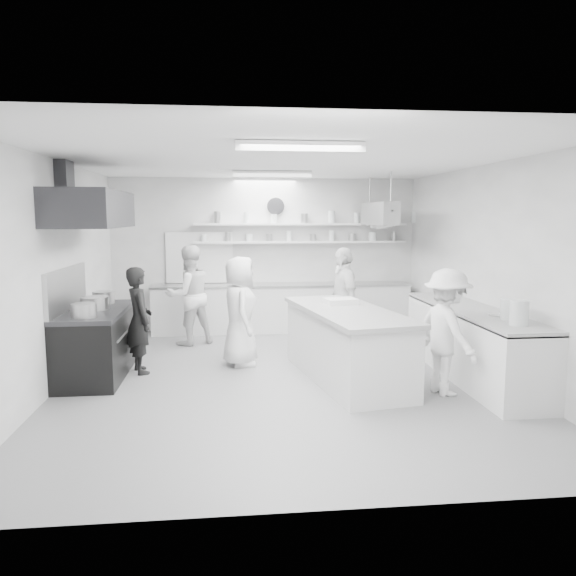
{
  "coord_description": "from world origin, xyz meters",
  "views": [
    {
      "loc": [
        -0.72,
        -7.41,
        2.25
      ],
      "look_at": [
        0.14,
        0.6,
        1.2
      ],
      "focal_mm": 34.24,
      "sensor_mm": 36.0,
      "label": 1
    }
  ],
  "objects": [
    {
      "name": "floor",
      "position": [
        0.0,
        0.0,
        -0.01
      ],
      "size": [
        6.0,
        7.0,
        0.02
      ],
      "primitive_type": "cube",
      "color": "#9A9A9A",
      "rests_on": "ground"
    },
    {
      "name": "ceiling",
      "position": [
        0.0,
        0.0,
        3.01
      ],
      "size": [
        6.0,
        7.0,
        0.02
      ],
      "primitive_type": "cube",
      "color": "white",
      "rests_on": "wall_back"
    },
    {
      "name": "wall_back",
      "position": [
        0.0,
        3.5,
        1.5
      ],
      "size": [
        6.0,
        0.04,
        3.0
      ],
      "primitive_type": "cube",
      "color": "silver",
      "rests_on": "floor"
    },
    {
      "name": "wall_front",
      "position": [
        0.0,
        -3.5,
        1.5
      ],
      "size": [
        6.0,
        0.04,
        3.0
      ],
      "primitive_type": "cube",
      "color": "silver",
      "rests_on": "floor"
    },
    {
      "name": "wall_left",
      "position": [
        -3.0,
        0.0,
        1.5
      ],
      "size": [
        0.04,
        7.0,
        3.0
      ],
      "primitive_type": "cube",
      "color": "silver",
      "rests_on": "floor"
    },
    {
      "name": "wall_right",
      "position": [
        3.0,
        0.0,
        1.5
      ],
      "size": [
        0.04,
        7.0,
        3.0
      ],
      "primitive_type": "cube",
      "color": "silver",
      "rests_on": "floor"
    },
    {
      "name": "stove",
      "position": [
        -2.6,
        0.4,
        0.45
      ],
      "size": [
        0.8,
        1.8,
        0.9
      ],
      "primitive_type": "cube",
      "color": "black",
      "rests_on": "floor"
    },
    {
      "name": "exhaust_hood",
      "position": [
        -2.6,
        0.4,
        2.35
      ],
      "size": [
        0.85,
        2.0,
        0.5
      ],
      "primitive_type": "cube",
      "color": "#2C2C2F",
      "rests_on": "wall_left"
    },
    {
      "name": "back_counter",
      "position": [
        0.3,
        3.2,
        0.46
      ],
      "size": [
        5.0,
        0.6,
        0.92
      ],
      "primitive_type": "cube",
      "color": "white",
      "rests_on": "floor"
    },
    {
      "name": "shelf_lower",
      "position": [
        0.7,
        3.37,
        1.75
      ],
      "size": [
        4.2,
        0.26,
        0.04
      ],
      "primitive_type": "cube",
      "color": "white",
      "rests_on": "wall_back"
    },
    {
      "name": "shelf_upper",
      "position": [
        0.7,
        3.37,
        2.1
      ],
      "size": [
        4.2,
        0.26,
        0.04
      ],
      "primitive_type": "cube",
      "color": "white",
      "rests_on": "wall_back"
    },
    {
      "name": "pass_through_window",
      "position": [
        -1.3,
        3.48,
        1.45
      ],
      "size": [
        1.3,
        0.04,
        1.0
      ],
      "primitive_type": "cube",
      "color": "black",
      "rests_on": "wall_back"
    },
    {
      "name": "wall_clock",
      "position": [
        0.2,
        3.46,
        2.45
      ],
      "size": [
        0.32,
        0.05,
        0.32
      ],
      "primitive_type": "cylinder",
      "rotation": [
        1.57,
        0.0,
        0.0
      ],
      "color": "white",
      "rests_on": "wall_back"
    },
    {
      "name": "right_counter",
      "position": [
        2.65,
        -0.2,
        0.47
      ],
      "size": [
        0.74,
        3.3,
        0.94
      ],
      "primitive_type": "cube",
      "color": "white",
      "rests_on": "floor"
    },
    {
      "name": "pot_rack",
      "position": [
        2.0,
        2.4,
        2.3
      ],
      "size": [
        0.3,
        1.6,
        0.4
      ],
      "primitive_type": "cube",
      "color": "#A8A8A8",
      "rests_on": "ceiling"
    },
    {
      "name": "light_fixture_front",
      "position": [
        0.0,
        -1.8,
        2.94
      ],
      "size": [
        1.3,
        0.25,
        0.1
      ],
      "primitive_type": "cube",
      "color": "white",
      "rests_on": "ceiling"
    },
    {
      "name": "light_fixture_rear",
      "position": [
        0.0,
        1.8,
        2.94
      ],
      "size": [
        1.3,
        0.25,
        0.1
      ],
      "primitive_type": "cube",
      "color": "white",
      "rests_on": "ceiling"
    },
    {
      "name": "prep_island",
      "position": [
        0.88,
        -0.11,
        0.47
      ],
      "size": [
        1.39,
        2.68,
        0.94
      ],
      "primitive_type": "cube",
      "rotation": [
        0.0,
        0.0,
        0.18
      ],
      "color": "white",
      "rests_on": "floor"
    },
    {
      "name": "stove_pot",
      "position": [
        -2.6,
        0.41,
        1.02
      ],
      "size": [
        0.38,
        0.38,
        0.23
      ],
      "primitive_type": "cylinder",
      "color": "#A8A8A8",
      "rests_on": "stove"
    },
    {
      "name": "cook_stove",
      "position": [
        -2.03,
        0.54,
        0.77
      ],
      "size": [
        0.56,
        0.66,
        1.54
      ],
      "primitive_type": "imported",
      "rotation": [
        0.0,
        0.0,
        1.96
      ],
      "color": "black",
      "rests_on": "floor"
    },
    {
      "name": "cook_back",
      "position": [
        -1.44,
        2.28,
        0.88
      ],
      "size": [
        1.06,
        0.98,
        1.75
      ],
      "primitive_type": "imported",
      "rotation": [
        0.0,
        0.0,
        -2.67
      ],
      "color": "white",
      "rests_on": "floor"
    },
    {
      "name": "cook_island_left",
      "position": [
        -0.57,
        0.8,
        0.83
      ],
      "size": [
        0.61,
        0.86,
        1.66
      ],
      "primitive_type": "imported",
      "rotation": [
        0.0,
        0.0,
        1.67
      ],
      "color": "white",
      "rests_on": "floor"
    },
    {
      "name": "cook_island_right",
      "position": [
        1.13,
        1.33,
        0.88
      ],
      "size": [
        0.53,
        1.07,
        1.75
      ],
      "primitive_type": "imported",
      "rotation": [
        0.0,
        0.0,
        -1.47
      ],
      "color": "white",
      "rests_on": "floor"
    },
    {
      "name": "cook_right",
      "position": [
        2.0,
        -0.88,
        0.8
      ],
      "size": [
        0.82,
        1.15,
        1.6
      ],
      "primitive_type": "imported",
      "rotation": [
        0.0,
        0.0,
        1.81
      ],
      "color": "white",
      "rests_on": "floor"
    },
    {
      "name": "bowl_island_a",
      "position": [
        0.76,
        0.51,
        0.97
      ],
      "size": [
        0.31,
        0.31,
        0.06
      ],
      "primitive_type": "imported",
      "rotation": [
        0.0,
        0.0,
        -0.25
      ],
      "color": "#A8A8A8",
      "rests_on": "prep_island"
    },
    {
      "name": "bowl_island_b",
      "position": [
        0.93,
        0.54,
        0.97
      ],
      "size": [
        0.25,
        0.25,
        0.06
      ],
      "primitive_type": "imported",
      "rotation": [
        0.0,
        0.0,
        -0.36
      ],
      "color": "white",
      "rests_on": "prep_island"
    },
    {
      "name": "bowl_right",
      "position": [
        2.73,
        -0.77,
        0.97
      ],
      "size": [
        0.31,
        0.31,
        0.06
      ],
      "primitive_type": "imported",
      "rotation": [
        0.0,
        0.0,
        0.4
      ],
      "color": "white",
      "rests_on": "right_counter"
    }
  ]
}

